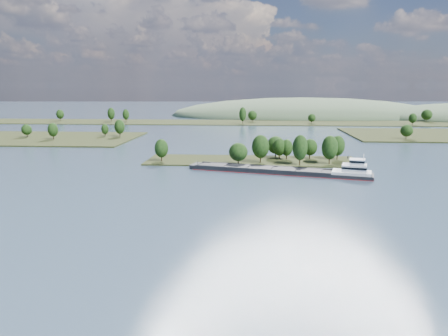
{
  "coord_description": "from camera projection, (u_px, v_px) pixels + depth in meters",
  "views": [
    {
      "loc": [
        1.21,
        -25.78,
        35.47
      ],
      "look_at": [
        -9.8,
        130.0,
        6.0
      ],
      "focal_mm": 35.0,
      "sensor_mm": 36.0,
      "label": 1
    }
  ],
  "objects": [
    {
      "name": "hill_west",
      "position": [
        304.0,
        116.0,
        517.88
      ],
      "size": [
        320.0,
        160.0,
        44.0
      ],
      "primitive_type": "ellipsoid",
      "color": "#465D40",
      "rests_on": "ground"
    },
    {
      "name": "tree_island",
      "position": [
        268.0,
        153.0,
        205.74
      ],
      "size": [
        100.0,
        31.7,
        14.8
      ],
      "color": "black",
      "rests_on": "ground"
    },
    {
      "name": "ground",
      "position": [
        250.0,
        191.0,
        149.56
      ],
      "size": [
        1800.0,
        1800.0,
        0.0
      ],
      "primitive_type": "plane",
      "color": "#324057",
      "rests_on": "ground"
    },
    {
      "name": "cargo_barge",
      "position": [
        291.0,
        171.0,
        178.72
      ],
      "size": [
        75.57,
        27.76,
        10.25
      ],
      "color": "black",
      "rests_on": "ground"
    },
    {
      "name": "back_shoreline",
      "position": [
        263.0,
        122.0,
        423.07
      ],
      "size": [
        900.0,
        60.0,
        16.71
      ],
      "color": "black",
      "rests_on": "ground"
    }
  ]
}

